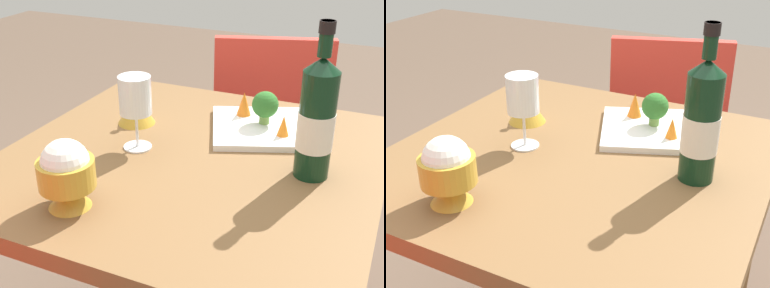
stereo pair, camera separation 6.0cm
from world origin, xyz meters
TOP-DOWN VIEW (x-y plane):
  - dining_table at (0.00, 0.00)m, footprint 0.85×0.85m
  - chair_near_window at (0.01, -0.73)m, footprint 0.50×0.50m
  - wine_bottle at (-0.27, -0.02)m, footprint 0.08×0.08m
  - wine_glass at (0.14, 0.01)m, footprint 0.08×0.08m
  - rice_bowl at (0.13, 0.29)m, footprint 0.11×0.11m
  - rice_bowl_lid at (0.21, -0.11)m, footprint 0.10×0.10m
  - serving_plate at (-0.11, -0.20)m, footprint 0.32×0.32m
  - broccoli_floret at (-0.11, -0.21)m, footprint 0.07×0.07m
  - carrot_garnish_left at (-0.17, -0.16)m, footprint 0.03×0.03m
  - carrot_garnish_right at (-0.04, -0.25)m, footprint 0.04×0.04m

SIDE VIEW (x-z plane):
  - chair_near_window at x=0.01m, z-range 0.10..0.95m
  - dining_table at x=0.00m, z-range 0.27..1.00m
  - serving_plate at x=-0.11m, z-range 0.72..0.74m
  - rice_bowl_lid at x=0.21m, z-range 0.71..0.81m
  - carrot_garnish_left at x=-0.17m, z-range 0.74..0.79m
  - carrot_garnish_right at x=-0.04m, z-range 0.74..0.80m
  - broccoli_floret at x=-0.11m, z-range 0.75..0.83m
  - rice_bowl at x=0.13m, z-range 0.73..0.87m
  - wine_glass at x=0.14m, z-range 0.76..0.94m
  - wine_bottle at x=-0.27m, z-range 0.69..1.02m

